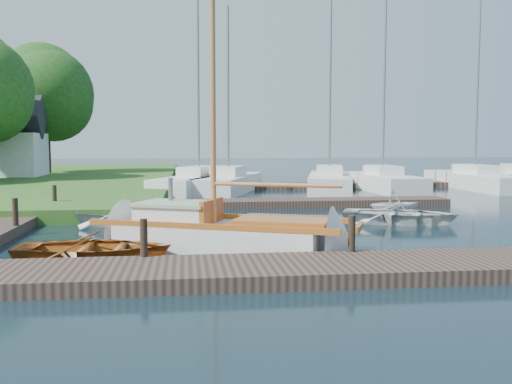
{
  "coord_description": "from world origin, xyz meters",
  "views": [
    {
      "loc": [
        -2.12,
        -17.04,
        2.7
      ],
      "look_at": [
        0.0,
        0.0,
        1.2
      ],
      "focal_mm": 40.0,
      "sensor_mm": 36.0,
      "label": 1
    }
  ],
  "objects": [
    {
      "name": "tree_7",
      "position": [
        -12.0,
        26.05,
        6.2
      ],
      "size": [
        6.83,
        6.83,
        9.38
      ],
      "color": "#332114",
      "rests_on": "shore"
    },
    {
      "name": "mooring_post_4",
      "position": [
        -7.0,
        0.0,
        0.7
      ],
      "size": [
        0.16,
        0.16,
        0.8
      ],
      "primitive_type": "cylinder",
      "color": "black",
      "rests_on": "left_dock"
    },
    {
      "name": "marina_boat_3",
      "position": [
        8.91,
        13.82,
        0.58
      ],
      "size": [
        2.4,
        7.98,
        11.65
      ],
      "rotation": [
        0.0,
        0.0,
        1.6
      ],
      "color": "beige",
      "rests_on": "ground"
    },
    {
      "name": "mooring_post_1",
      "position": [
        -3.0,
        -5.0,
        0.7
      ],
      "size": [
        0.16,
        0.16,
        0.8
      ],
      "primitive_type": "cylinder",
      "color": "black",
      "rests_on": "near_dock"
    },
    {
      "name": "mooring_post_5",
      "position": [
        -7.0,
        5.0,
        0.7
      ],
      "size": [
        0.16,
        0.16,
        0.8
      ],
      "primitive_type": "cylinder",
      "color": "black",
      "rests_on": "left_dock"
    },
    {
      "name": "mooring_post_2",
      "position": [
        1.5,
        -5.0,
        0.7
      ],
      "size": [
        0.16,
        0.16,
        0.8
      ],
      "primitive_type": "cylinder",
      "color": "black",
      "rests_on": "near_dock"
    },
    {
      "name": "tender_b",
      "position": [
        -3.12,
        2.24,
        0.52
      ],
      "size": [
        2.57,
        2.46,
        1.05
      ],
      "primitive_type": "imported",
      "rotation": [
        0.0,
        0.0,
        2.07
      ],
      "color": "beige",
      "rests_on": "ground"
    },
    {
      "name": "near_dock",
      "position": [
        0.0,
        -6.0,
        0.15
      ],
      "size": [
        18.0,
        2.2,
        0.3
      ],
      "primitive_type": "cube",
      "color": "#30201B",
      "rests_on": "ground"
    },
    {
      "name": "left_dock",
      "position": [
        -8.0,
        2.0,
        0.15
      ],
      "size": [
        2.2,
        18.0,
        0.3
      ],
      "primitive_type": "cube",
      "color": "#30201B",
      "rests_on": "ground"
    },
    {
      "name": "tender_c",
      "position": [
        4.96,
        1.07,
        0.39
      ],
      "size": [
        4.52,
        3.97,
        0.78
      ],
      "primitive_type": "imported",
      "rotation": [
        0.0,
        0.0,
        1.15
      ],
      "color": "beige",
      "rests_on": "ground"
    },
    {
      "name": "pontoon",
      "position": [
        10.0,
        16.0,
        0.15
      ],
      "size": [
        30.0,
        1.6,
        0.3
      ],
      "primitive_type": "cube",
      "color": "#30201B",
      "rests_on": "ground"
    },
    {
      "name": "tender_d",
      "position": [
        5.6,
        3.12,
        0.54
      ],
      "size": [
        2.32,
        2.09,
        1.07
      ],
      "primitive_type": "imported",
      "rotation": [
        0.0,
        0.0,
        1.75
      ],
      "color": "beige",
      "rests_on": "ground"
    },
    {
      "name": "far_dock",
      "position": [
        2.0,
        6.5,
        0.15
      ],
      "size": [
        14.0,
        1.6,
        0.3
      ],
      "primitive_type": "cube",
      "color": "#30201B",
      "rests_on": "ground"
    },
    {
      "name": "sailboat",
      "position": [
        -1.09,
        -3.05,
        0.34
      ],
      "size": [
        7.34,
        4.62,
        9.83
      ],
      "rotation": [
        0.0,
        0.0,
        -0.41
      ],
      "color": "beige",
      "rests_on": "ground"
    },
    {
      "name": "tender_a",
      "position": [
        -3.65,
        1.65,
        0.41
      ],
      "size": [
        4.77,
        4.12,
        0.83
      ],
      "primitive_type": "imported",
      "rotation": [
        0.0,
        0.0,
        1.2
      ],
      "color": "beige",
      "rests_on": "ground"
    },
    {
      "name": "marina_boat_2",
      "position": [
        5.91,
        14.15,
        0.58
      ],
      "size": [
        4.2,
        8.82,
        12.03
      ],
      "rotation": [
        0.0,
        0.0,
        1.33
      ],
      "color": "beige",
      "rests_on": "ground"
    },
    {
      "name": "marina_boat_1",
      "position": [
        0.21,
        13.82,
        0.56
      ],
      "size": [
        4.63,
        8.39,
        9.92
      ],
      "rotation": [
        0.0,
        0.0,
        1.25
      ],
      "color": "beige",
      "rests_on": "ground"
    },
    {
      "name": "house_c",
      "position": [
        -14.0,
        22.0,
        2.58
      ],
      "size": [
        5.25,
        4.0,
        5.28
      ],
      "color": "silver",
      "rests_on": "shore"
    },
    {
      "name": "marina_boat_5",
      "position": [
        14.61,
        14.23,
        0.57
      ],
      "size": [
        2.34,
        8.91,
        10.77
      ],
      "rotation": [
        0.0,
        0.0,
        1.59
      ],
      "color": "beige",
      "rests_on": "ground"
    },
    {
      "name": "dinghy",
      "position": [
        -4.23,
        -3.73,
        0.37
      ],
      "size": [
        3.7,
        2.75,
        0.73
      ],
      "primitive_type": "imported",
      "rotation": [
        0.0,
        0.0,
        1.51
      ],
      "color": "#9B3E18",
      "rests_on": "ground"
    },
    {
      "name": "ground",
      "position": [
        0.0,
        0.0,
        0.0
      ],
      "size": [
        160.0,
        160.0,
        0.0
      ],
      "primitive_type": "plane",
      "color": "black",
      "rests_on": "ground"
    },
    {
      "name": "marina_boat_0",
      "position": [
        -1.38,
        13.92,
        0.58
      ],
      "size": [
        5.44,
        8.48,
        11.75
      ],
      "rotation": [
        0.0,
        0.0,
        1.15
      ],
      "color": "beige",
      "rests_on": "ground"
    }
  ]
}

